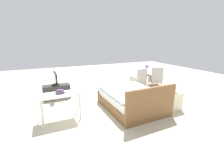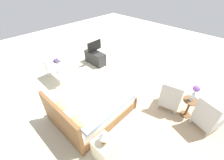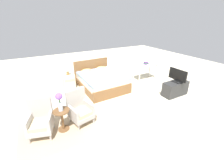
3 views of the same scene
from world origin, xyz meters
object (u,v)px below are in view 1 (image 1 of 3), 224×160
at_px(armchair_by_window_left, 156,78).
at_px(nightstand, 173,101).
at_px(vanity_desk, 60,98).
at_px(armchair_by_window_right, 139,80).
at_px(flower_vase, 147,68).
at_px(book_stack, 60,92).
at_px(tv_flatscreen, 55,79).
at_px(table_lamp, 175,86).
at_px(bed, 132,100).
at_px(side_table, 146,79).
at_px(tv_stand, 57,92).

relative_size(armchair_by_window_left, nightstand, 1.62).
xyz_separation_m(nightstand, vanity_desk, (3.27, -0.77, 0.35)).
bearing_deg(vanity_desk, armchair_by_window_right, -156.69).
bearing_deg(flower_vase, vanity_desk, 21.96).
bearing_deg(nightstand, book_stack, -13.95).
height_order(armchair_by_window_left, tv_flatscreen, tv_flatscreen).
xyz_separation_m(armchair_by_window_left, flower_vase, (0.48, -0.10, 0.48)).
relative_size(armchair_by_window_left, table_lamp, 2.79).
distance_m(armchair_by_window_right, book_stack, 3.83).
xyz_separation_m(bed, armchair_by_window_left, (-2.38, -1.72, 0.08)).
xyz_separation_m(armchair_by_window_right, flower_vase, (-0.49, -0.10, 0.48)).
relative_size(armchair_by_window_left, side_table, 1.61).
distance_m(side_table, tv_stand, 4.00).
distance_m(nightstand, book_stack, 3.39).
distance_m(armchair_by_window_right, table_lamp, 2.34).
distance_m(armchair_by_window_right, tv_stand, 3.52).
height_order(side_table, book_stack, book_stack).
bearing_deg(vanity_desk, tv_stand, -90.54).
bearing_deg(table_lamp, vanity_desk, -13.28).
distance_m(flower_vase, nightstand, 2.57).
xyz_separation_m(armchair_by_window_left, book_stack, (4.48, 1.48, 0.40)).
distance_m(side_table, tv_flatscreen, 4.02).
height_order(bed, armchair_by_window_right, bed).
relative_size(flower_vase, tv_stand, 0.50).
xyz_separation_m(armchair_by_window_left, armchair_by_window_right, (0.97, 0.00, 0.00)).
relative_size(table_lamp, tv_flatscreen, 0.48).
relative_size(side_table, tv_stand, 0.60).
height_order(tv_flatscreen, vanity_desk, tv_flatscreen).
bearing_deg(tv_flatscreen, side_table, 178.65).
bearing_deg(bed, armchair_by_window_left, -144.15).
xyz_separation_m(armchair_by_window_right, vanity_desk, (3.53, 1.52, 0.25)).
height_order(armchair_by_window_left, table_lamp, armchair_by_window_left).
relative_size(armchair_by_window_left, flower_vase, 1.93).
xyz_separation_m(armchair_by_window_right, side_table, (-0.49, -0.10, -0.02)).
relative_size(nightstand, table_lamp, 1.72).
height_order(nightstand, tv_flatscreen, tv_flatscreen).
bearing_deg(side_table, vanity_desk, 21.96).
relative_size(vanity_desk, book_stack, 4.32).
height_order(bed, tv_flatscreen, tv_flatscreen).
bearing_deg(nightstand, armchair_by_window_left, -118.23).
bearing_deg(nightstand, vanity_desk, -13.27).
xyz_separation_m(bed, nightstand, (-1.15, 0.57, -0.02)).
bearing_deg(armchair_by_window_right, tv_stand, -3.15).
relative_size(armchair_by_window_right, tv_stand, 0.96).
bearing_deg(tv_flatscreen, flower_vase, 178.65).
bearing_deg(tv_flatscreen, vanity_desk, 89.54).
bearing_deg(flower_vase, armchair_by_window_right, 11.46).
height_order(flower_vase, table_lamp, flower_vase).
height_order(flower_vase, vanity_desk, flower_vase).
bearing_deg(armchair_by_window_right, nightstand, 83.52).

